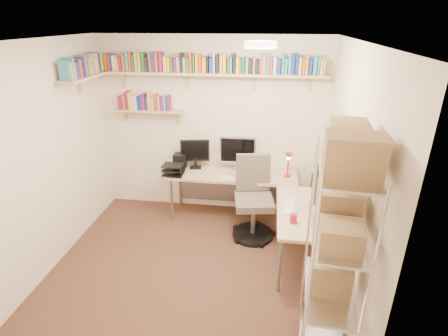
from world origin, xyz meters
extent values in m
plane|color=#4A2C20|center=(0.00, 0.00, 0.00)|extent=(3.20, 3.20, 0.00)
cube|color=#F3DEC6|center=(0.00, 1.50, 1.25)|extent=(3.20, 0.04, 2.50)
cube|color=#F3DEC6|center=(-1.60, 0.00, 1.25)|extent=(0.04, 3.00, 2.50)
cube|color=#F3DEC6|center=(1.60, 0.00, 1.25)|extent=(0.04, 3.00, 2.50)
cube|color=#F3DEC6|center=(0.00, -1.50, 1.25)|extent=(3.20, 0.04, 2.50)
cube|color=white|center=(0.00, 0.00, 2.50)|extent=(3.20, 3.00, 0.04)
cube|color=white|center=(1.59, 0.55, 1.55)|extent=(0.01, 0.30, 0.42)
cube|color=silver|center=(1.59, 0.15, 1.50)|extent=(0.01, 0.28, 0.38)
cylinder|color=#FFEAC6|center=(0.70, 0.20, 2.46)|extent=(0.30, 0.30, 0.06)
cube|color=tan|center=(0.00, 1.38, 2.02)|extent=(3.05, 0.25, 0.03)
cube|color=tan|center=(-1.48, 0.95, 2.02)|extent=(0.25, 1.00, 0.03)
cube|color=tan|center=(-0.85, 1.40, 1.50)|extent=(0.95, 0.20, 0.02)
cube|color=tan|center=(-1.20, 1.44, 1.95)|extent=(0.03, 0.20, 0.20)
cube|color=tan|center=(-0.30, 1.44, 1.95)|extent=(0.03, 0.20, 0.20)
cube|color=tan|center=(0.60, 1.44, 1.95)|extent=(0.03, 0.20, 0.20)
cube|color=tan|center=(1.30, 1.44, 1.95)|extent=(0.03, 0.20, 0.20)
cube|color=navy|center=(-1.46, 1.38, 2.13)|extent=(0.04, 0.12, 0.19)
cube|color=#20622D|center=(-1.41, 1.38, 2.14)|extent=(0.04, 0.12, 0.21)
cube|color=#CE431B|center=(-1.37, 1.38, 2.15)|extent=(0.03, 0.13, 0.23)
cube|color=#CE431B|center=(-1.33, 1.38, 2.15)|extent=(0.02, 0.11, 0.22)
cube|color=navy|center=(-1.30, 1.38, 2.14)|extent=(0.02, 0.13, 0.22)
cube|color=beige|center=(-1.26, 1.38, 2.13)|extent=(0.03, 0.14, 0.20)
cube|color=gold|center=(-1.22, 1.38, 2.12)|extent=(0.04, 0.12, 0.18)
cube|color=#681B56|center=(-1.18, 1.38, 2.13)|extent=(0.03, 0.13, 0.19)
cube|color=#CE431B|center=(-1.13, 1.38, 2.14)|extent=(0.04, 0.11, 0.21)
cube|color=teal|center=(-1.08, 1.38, 2.16)|extent=(0.04, 0.13, 0.24)
cube|color=#CE431B|center=(-1.03, 1.38, 2.16)|extent=(0.03, 0.12, 0.24)
cube|color=#20622D|center=(-0.99, 1.38, 2.14)|extent=(0.02, 0.13, 0.21)
cube|color=gray|center=(-0.95, 1.38, 2.16)|extent=(0.04, 0.12, 0.24)
cube|color=yellow|center=(-0.91, 1.38, 2.15)|extent=(0.02, 0.14, 0.24)
cube|color=#20622D|center=(-0.86, 1.38, 2.16)|extent=(0.04, 0.12, 0.24)
cube|color=black|center=(-0.81, 1.38, 2.13)|extent=(0.04, 0.15, 0.19)
cube|color=#CE431B|center=(-0.77, 1.38, 2.15)|extent=(0.03, 0.14, 0.23)
cube|color=navy|center=(-0.73, 1.38, 2.16)|extent=(0.04, 0.11, 0.25)
cube|color=#CE431B|center=(-0.68, 1.38, 2.16)|extent=(0.04, 0.13, 0.24)
cube|color=#681B56|center=(-0.62, 1.38, 2.16)|extent=(0.04, 0.12, 0.25)
cube|color=yellow|center=(-0.57, 1.38, 2.13)|extent=(0.04, 0.12, 0.19)
cube|color=gold|center=(-0.52, 1.38, 2.12)|extent=(0.03, 0.12, 0.18)
cube|color=#20622D|center=(-0.48, 1.38, 2.12)|extent=(0.03, 0.13, 0.17)
cube|color=#681B56|center=(-0.43, 1.38, 2.12)|extent=(0.04, 0.12, 0.17)
cube|color=gray|center=(-0.39, 1.38, 2.13)|extent=(0.04, 0.13, 0.19)
cube|color=black|center=(-0.35, 1.38, 2.16)|extent=(0.03, 0.14, 0.24)
cube|color=gray|center=(-0.31, 1.38, 2.13)|extent=(0.04, 0.12, 0.18)
cube|color=#20622D|center=(-0.26, 1.38, 2.13)|extent=(0.04, 0.14, 0.18)
cube|color=#CE431B|center=(-0.22, 1.38, 2.16)|extent=(0.03, 0.14, 0.24)
cube|color=#20622D|center=(-0.19, 1.38, 2.15)|extent=(0.02, 0.14, 0.23)
cube|color=yellow|center=(-0.14, 1.38, 2.15)|extent=(0.03, 0.15, 0.23)
cube|color=#CE431B|center=(-0.10, 1.38, 2.14)|extent=(0.03, 0.13, 0.22)
cube|color=yellow|center=(-0.05, 1.38, 2.13)|extent=(0.04, 0.12, 0.19)
cube|color=black|center=(-0.01, 1.38, 2.14)|extent=(0.03, 0.11, 0.20)
cube|color=navy|center=(0.04, 1.38, 2.13)|extent=(0.04, 0.13, 0.18)
cube|color=beige|center=(0.08, 1.38, 2.16)|extent=(0.02, 0.12, 0.24)
cube|color=black|center=(0.12, 1.38, 2.15)|extent=(0.04, 0.13, 0.23)
cube|color=gold|center=(0.17, 1.38, 2.15)|extent=(0.04, 0.12, 0.23)
cube|color=yellow|center=(0.21, 1.38, 2.15)|extent=(0.04, 0.12, 0.24)
cube|color=#20622D|center=(0.26, 1.38, 2.13)|extent=(0.03, 0.11, 0.19)
cube|color=teal|center=(0.30, 1.38, 2.13)|extent=(0.03, 0.15, 0.20)
cube|color=black|center=(0.34, 1.38, 2.16)|extent=(0.03, 0.12, 0.25)
cube|color=yellow|center=(0.38, 1.38, 2.14)|extent=(0.04, 0.12, 0.20)
cube|color=#20622D|center=(0.42, 1.38, 2.13)|extent=(0.02, 0.14, 0.19)
cube|color=#20622D|center=(0.45, 1.38, 2.13)|extent=(0.03, 0.15, 0.19)
cube|color=gray|center=(0.50, 1.38, 2.14)|extent=(0.03, 0.14, 0.20)
cube|color=black|center=(0.54, 1.38, 2.13)|extent=(0.04, 0.12, 0.18)
cube|color=gray|center=(0.59, 1.38, 2.13)|extent=(0.03, 0.13, 0.20)
cube|color=black|center=(0.63, 1.38, 2.12)|extent=(0.04, 0.14, 0.17)
cube|color=#CE431B|center=(0.68, 1.38, 2.16)|extent=(0.03, 0.11, 0.25)
cube|color=gray|center=(0.71, 1.38, 2.15)|extent=(0.04, 0.12, 0.23)
cube|color=teal|center=(0.76, 1.38, 2.16)|extent=(0.03, 0.12, 0.25)
cube|color=#CE431B|center=(0.80, 1.38, 2.14)|extent=(0.03, 0.12, 0.20)
cube|color=beige|center=(0.84, 1.38, 2.14)|extent=(0.04, 0.15, 0.20)
cube|color=navy|center=(0.89, 1.38, 2.12)|extent=(0.04, 0.15, 0.18)
cube|color=teal|center=(0.94, 1.38, 2.16)|extent=(0.03, 0.13, 0.25)
cube|color=teal|center=(0.98, 1.38, 2.13)|extent=(0.03, 0.14, 0.18)
cube|color=teal|center=(1.03, 1.38, 2.14)|extent=(0.04, 0.12, 0.20)
cube|color=navy|center=(1.07, 1.38, 2.16)|extent=(0.04, 0.15, 0.25)
cube|color=navy|center=(1.11, 1.38, 2.16)|extent=(0.03, 0.15, 0.24)
cube|color=beige|center=(1.15, 1.38, 2.14)|extent=(0.03, 0.11, 0.20)
cube|color=#CE431B|center=(1.20, 1.38, 2.13)|extent=(0.04, 0.13, 0.20)
cube|color=yellow|center=(1.24, 1.38, 2.15)|extent=(0.03, 0.15, 0.23)
cube|color=navy|center=(1.28, 1.38, 2.13)|extent=(0.04, 0.12, 0.20)
cube|color=teal|center=(1.33, 1.38, 2.14)|extent=(0.04, 0.12, 0.21)
cube|color=teal|center=(1.38, 1.38, 2.15)|extent=(0.03, 0.12, 0.23)
cube|color=beige|center=(1.41, 1.38, 2.13)|extent=(0.03, 0.12, 0.18)
cube|color=yellow|center=(1.45, 1.38, 2.13)|extent=(0.03, 0.11, 0.19)
cube|color=teal|center=(-1.48, 0.51, 2.14)|extent=(0.13, 0.02, 0.22)
cube|color=gold|center=(-1.48, 0.55, 2.13)|extent=(0.14, 0.04, 0.20)
cube|color=teal|center=(-1.48, 0.59, 2.16)|extent=(0.15, 0.04, 0.24)
cube|color=teal|center=(-1.48, 0.64, 2.13)|extent=(0.12, 0.03, 0.18)
cube|color=#681B56|center=(-1.48, 0.69, 2.12)|extent=(0.13, 0.03, 0.18)
cube|color=navy|center=(-1.48, 0.73, 2.14)|extent=(0.12, 0.03, 0.20)
cube|color=#CE431B|center=(-1.48, 0.77, 2.14)|extent=(0.12, 0.04, 0.20)
cube|color=navy|center=(-1.48, 0.81, 2.14)|extent=(0.12, 0.02, 0.22)
cube|color=#681B56|center=(-1.48, 0.85, 2.15)|extent=(0.14, 0.03, 0.22)
cube|color=teal|center=(-1.48, 0.89, 2.16)|extent=(0.12, 0.04, 0.24)
cube|color=#20622D|center=(-1.48, 0.94, 2.14)|extent=(0.12, 0.03, 0.22)
cube|color=yellow|center=(-1.48, 0.97, 2.13)|extent=(0.13, 0.02, 0.19)
cube|color=gray|center=(-1.48, 1.01, 2.15)|extent=(0.15, 0.04, 0.22)
cube|color=teal|center=(-1.48, 1.06, 2.12)|extent=(0.11, 0.03, 0.18)
cube|color=gray|center=(-1.48, 1.10, 2.16)|extent=(0.14, 0.04, 0.24)
cube|color=beige|center=(-1.48, 1.14, 2.12)|extent=(0.12, 0.02, 0.18)
cube|color=gold|center=(-1.48, 1.18, 2.16)|extent=(0.13, 0.03, 0.24)
cube|color=navy|center=(-1.48, 1.21, 2.16)|extent=(0.13, 0.03, 0.25)
cube|color=navy|center=(-1.48, 1.26, 2.15)|extent=(0.13, 0.03, 0.23)
cube|color=yellow|center=(-1.48, 1.29, 2.15)|extent=(0.14, 0.03, 0.23)
cube|color=navy|center=(-1.48, 1.33, 2.14)|extent=(0.15, 0.03, 0.21)
cube|color=gray|center=(-1.48, 1.38, 2.12)|extent=(0.14, 0.04, 0.18)
cube|color=#681B56|center=(-1.27, 1.40, 1.60)|extent=(0.02, 0.12, 0.18)
cube|color=#681B56|center=(-1.24, 1.40, 1.60)|extent=(0.03, 0.13, 0.18)
cube|color=#CE431B|center=(-1.19, 1.40, 1.62)|extent=(0.04, 0.13, 0.22)
cube|color=#681B56|center=(-1.15, 1.40, 1.64)|extent=(0.04, 0.11, 0.25)
cube|color=yellow|center=(-1.11, 1.40, 1.63)|extent=(0.03, 0.14, 0.23)
cube|color=beige|center=(-1.07, 1.40, 1.61)|extent=(0.03, 0.12, 0.19)
cube|color=beige|center=(-1.02, 1.40, 1.61)|extent=(0.03, 0.14, 0.19)
cube|color=navy|center=(-0.99, 1.40, 1.61)|extent=(0.03, 0.14, 0.19)
cube|color=navy|center=(-0.95, 1.40, 1.61)|extent=(0.04, 0.11, 0.20)
cube|color=#681B56|center=(-0.91, 1.40, 1.62)|extent=(0.04, 0.14, 0.22)
cube|color=navy|center=(-0.87, 1.40, 1.60)|extent=(0.03, 0.11, 0.18)
cube|color=yellow|center=(-0.83, 1.40, 1.63)|extent=(0.04, 0.11, 0.23)
cube|color=gray|center=(-0.78, 1.40, 1.61)|extent=(0.04, 0.14, 0.19)
cube|color=#CE431B|center=(-0.74, 1.40, 1.62)|extent=(0.02, 0.14, 0.22)
cube|color=gray|center=(-0.70, 1.40, 1.61)|extent=(0.04, 0.12, 0.20)
cube|color=#681B56|center=(-0.65, 1.40, 1.60)|extent=(0.04, 0.12, 0.18)
cube|color=teal|center=(-0.61, 1.40, 1.61)|extent=(0.03, 0.13, 0.20)
cube|color=#681B56|center=(-0.57, 1.40, 1.61)|extent=(0.03, 0.13, 0.20)
cube|color=beige|center=(0.35, 1.22, 0.67)|extent=(1.77, 0.56, 0.04)
cube|color=beige|center=(1.24, 0.32, 0.67)|extent=(0.56, 1.21, 0.04)
cylinder|color=gray|center=(-0.49, 0.99, 0.33)|extent=(0.04, 0.04, 0.65)
cylinder|color=gray|center=(-0.49, 1.45, 0.33)|extent=(0.04, 0.04, 0.65)
cylinder|color=gray|center=(1.47, 1.45, 0.33)|extent=(0.04, 0.04, 0.65)
cylinder|color=gray|center=(1.00, -0.24, 0.33)|extent=(0.04, 0.04, 0.65)
cylinder|color=gray|center=(1.47, -0.24, 0.33)|extent=(0.04, 0.04, 0.65)
cube|color=gray|center=(0.35, 1.46, 0.37)|extent=(1.68, 0.02, 0.51)
cube|color=silver|center=(0.40, 1.33, 1.00)|extent=(0.51, 0.03, 0.39)
cube|color=black|center=(0.40, 1.31, 1.00)|extent=(0.46, 0.00, 0.34)
cube|color=black|center=(-0.21, 1.33, 0.96)|extent=(0.41, 0.03, 0.32)
cube|color=black|center=(1.37, 0.36, 0.98)|extent=(0.03, 0.54, 0.35)
cube|color=silver|center=(1.35, 0.36, 0.98)|extent=(0.00, 0.49, 0.30)
cube|color=white|center=(0.40, 1.05, 0.70)|extent=(0.39, 0.12, 0.01)
cube|color=white|center=(1.10, 0.36, 0.70)|extent=(0.12, 0.37, 0.01)
cylinder|color=red|center=(1.10, 1.22, 0.70)|extent=(0.09, 0.09, 0.02)
cylinder|color=red|center=(1.10, 1.22, 0.84)|extent=(0.02, 0.02, 0.26)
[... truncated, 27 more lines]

